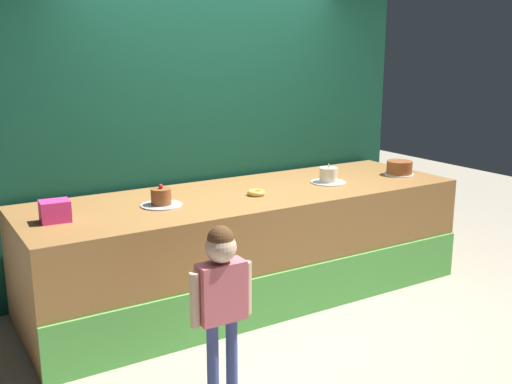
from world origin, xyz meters
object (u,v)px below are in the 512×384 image
pink_box (55,211)px  cake_right (399,168)px  donut (256,193)px  cake_center (328,176)px  child_figure (221,286)px  cake_left (161,199)px

pink_box → cake_right: bearing=-1.7°
donut → cake_center: size_ratio=0.47×
child_figure → cake_center: cake_center is taller
child_figure → cake_left: size_ratio=3.36×
cake_center → child_figure: bearing=-146.3°
cake_left → cake_center: 1.52m
child_figure → cake_left: (0.11, 1.12, 0.27)m
donut → pink_box: bearing=177.2°
pink_box → cake_right: 3.04m
cake_center → donut: bearing=-175.7°
child_figure → cake_center: size_ratio=3.42×
donut → child_figure: bearing=-130.1°
child_figure → pink_box: bearing=120.6°
cake_left → cake_center: (1.52, -0.03, 0.00)m
donut → cake_left: cake_left is taller
pink_box → donut: size_ratio=1.35×
child_figure → donut: bearing=49.9°
cake_center → cake_right: 0.76m
child_figure → donut: 1.36m
cake_center → pink_box: bearing=179.6°
pink_box → donut: 1.52m
donut → cake_center: 0.76m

